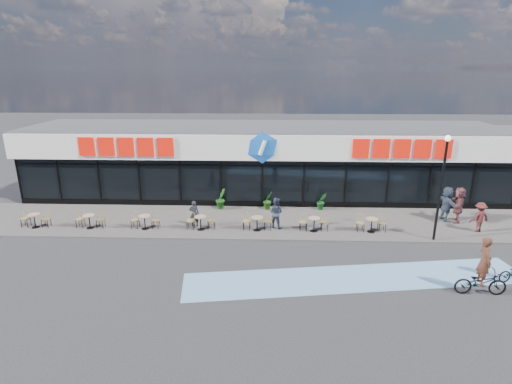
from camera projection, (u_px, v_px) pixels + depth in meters
ground at (259, 260)px, 17.85m from camera, size 120.00×120.00×0.00m
sidewalk at (261, 222)px, 22.13m from camera, size 44.00×5.00×0.10m
bike_lane at (356, 278)px, 16.28m from camera, size 14.17×4.13×0.01m
building at (263, 160)px, 26.63m from camera, size 30.60×6.57×4.75m
lamp_post at (442, 180)px, 18.81m from camera, size 0.28×0.28×5.17m
bistro_set_0 at (35, 219)px, 21.19m from camera, size 1.54×0.62×0.90m
bistro_set_1 at (90, 219)px, 21.09m from camera, size 1.54×0.62×0.90m
bistro_set_2 at (145, 220)px, 20.99m from camera, size 1.54×0.62×0.90m
bistro_set_3 at (201, 221)px, 20.89m from camera, size 1.54×0.62×0.90m
bistro_set_4 at (257, 222)px, 20.79m from camera, size 1.54×0.62×0.90m
bistro_set_5 at (314, 222)px, 20.69m from camera, size 1.54×0.62×0.90m
bistro_set_6 at (371, 223)px, 20.59m from camera, size 1.54×0.62×0.90m
potted_plant_left at (221, 199)px, 23.92m from camera, size 0.73×0.81×1.23m
potted_plant_mid at (268, 200)px, 23.85m from camera, size 0.77×0.77×1.10m
potted_plant_right at (322, 201)px, 23.76m from camera, size 0.67×0.60×1.04m
patron_left at (194, 213)px, 21.22m from camera, size 0.54×0.38×1.42m
patron_right at (276, 213)px, 20.98m from camera, size 1.00×0.91×1.67m
pedestrian_a at (458, 205)px, 21.74m from camera, size 1.20×1.92×1.98m
pedestrian_b at (447, 204)px, 21.92m from camera, size 0.83×1.87×1.94m
pedestrian_c at (479, 217)px, 20.47m from camera, size 1.13×0.80×1.58m
cyclist_a at (482, 276)px, 14.90m from camera, size 1.92×0.73×2.33m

